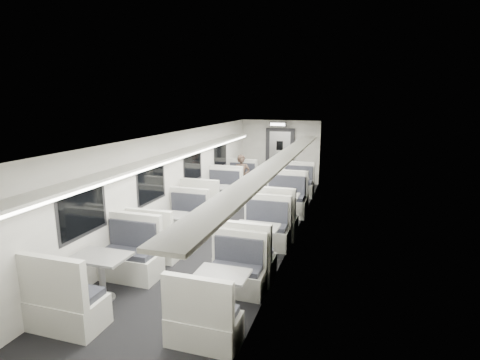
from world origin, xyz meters
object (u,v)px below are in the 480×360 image
Objects in this scene: booth_left_a at (235,185)px; booth_left_d at (102,277)px; booth_right_a at (294,190)px; exit_sign at (278,124)px; booth_right_d at (222,293)px; booth_left_c at (172,229)px; vestibule_door at (280,156)px; booth_right_b at (279,209)px; booth_left_b at (214,199)px; booth_right_c at (256,243)px; passenger at (242,177)px.

booth_left_d is (0.00, -6.89, 0.02)m from booth_left_a.
booth_right_a is at bearing 73.54° from booth_left_d.
booth_left_d is at bearing -90.00° from booth_left_a.
exit_sign reaches higher than booth_left_d.
booth_left_d reaches higher than booth_right_d.
booth_left_c is 0.97× the size of vestibule_door.
booth_right_d is at bearing -90.00° from booth_right_b.
booth_left_c is at bearing -134.73° from booth_right_b.
booth_left_c is at bearing 90.00° from booth_left_d.
booth_right_a is at bearing 65.25° from booth_left_c.
booth_left_b is 1.04× the size of booth_right_c.
booth_left_c is at bearing 171.78° from booth_right_c.
booth_right_b is 4.29m from booth_right_d.
exit_sign reaches higher than booth_right_b.
booth_left_d is at bearing -175.36° from booth_right_d.
booth_left_b reaches higher than booth_left_d.
booth_right_c is at bearing -8.22° from booth_left_c.
booth_right_a is at bearing -65.00° from exit_sign.
booth_left_a is 7.01m from booth_right_d.
booth_right_c is at bearing -89.14° from passenger.
booth_right_b reaches higher than booth_right_a.
booth_right_c is (0.00, -2.31, -0.04)m from booth_right_b.
vestibule_door is at bearing 77.35° from booth_left_b.
passenger reaches higher than booth_right_c.
booth_right_c is 4.78m from passenger.
booth_left_d is at bearing -96.07° from vestibule_door.
booth_left_b is (0.00, -1.94, 0.03)m from booth_left_a.
booth_right_d is 3.13× the size of exit_sign.
booth_left_b reaches higher than booth_right_d.
booth_left_b is at bearing -120.80° from passenger.
exit_sign is at bearing 81.23° from booth_left_c.
booth_left_c is at bearing -98.16° from vestibule_door.
booth_right_d is at bearing -83.48° from exit_sign.
booth_left_d is 1.50× the size of passenger.
booth_right_d is at bearing -73.43° from booth_left_a.
booth_right_a is (2.00, 4.34, 0.02)m from booth_left_c.
booth_left_c is 0.95× the size of booth_right_c.
booth_left_b is 1.03× the size of booth_left_d.
booth_right_b is at bearing -50.59° from booth_left_a.
passenger is (0.33, 1.66, 0.33)m from booth_left_b.
booth_left_a is 4.45m from booth_left_c.
booth_left_d is 1.03× the size of booth_right_a.
booth_left_a is at bearing 119.98° from passenger.
exit_sign is at bearing 96.52° from booth_right_d.
booth_right_a is 0.91× the size of booth_right_b.
booth_left_b is at bearing -102.65° from vestibule_door.
vestibule_door is (1.00, 4.46, 0.64)m from booth_left_b.
booth_left_d is (0.00, -4.95, -0.01)m from booth_left_b.
booth_right_b is 4.94m from exit_sign.
vestibule_door reaches higher than booth_right_b.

